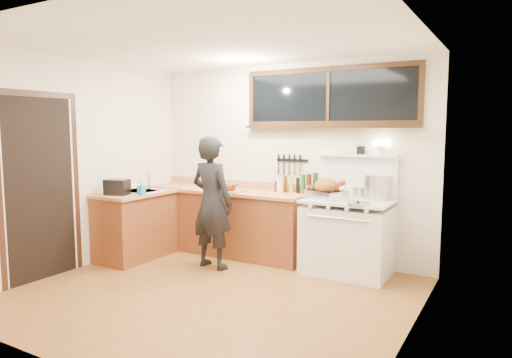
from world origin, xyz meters
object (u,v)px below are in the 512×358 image
Objects in this scene: roast_turkey at (327,190)px; cutting_board at (230,188)px; vintage_stove at (348,235)px; man at (212,202)px.

cutting_board is at bearing -175.30° from roast_turkey.
vintage_stove reaches higher than cutting_board.
cutting_board is (-1.60, -0.14, 0.48)m from vintage_stove.
man is 0.50m from cutting_board.
vintage_stove reaches higher than roast_turkey.
vintage_stove is 2.98× the size of roast_turkey.
man is 4.51× the size of cutting_board.
roast_turkey is at bearing -173.35° from vintage_stove.
man is at bearing -84.38° from cutting_board.
man is at bearing -157.97° from vintage_stove.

